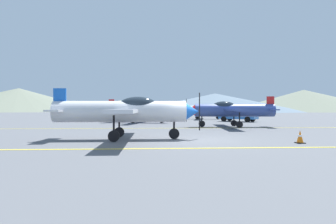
% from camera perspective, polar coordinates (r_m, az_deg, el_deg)
% --- Properties ---
extents(ground_plane, '(400.00, 400.00, 0.00)m').
position_cam_1_polar(ground_plane, '(14.07, 5.98, -5.64)').
color(ground_plane, '#54565B').
extents(apron_line_near, '(80.00, 0.16, 0.01)m').
position_cam_1_polar(apron_line_near, '(11.14, 8.46, -7.31)').
color(apron_line_near, yellow).
rests_on(apron_line_near, ground_plane).
extents(apron_line_far, '(80.00, 0.16, 0.01)m').
position_cam_1_polar(apron_line_far, '(22.05, 2.63, -3.31)').
color(apron_line_far, yellow).
rests_on(apron_line_far, ground_plane).
extents(airplane_near, '(7.38, 8.52, 2.57)m').
position_cam_1_polar(airplane_near, '(14.26, -8.51, 0.25)').
color(airplane_near, silver).
rests_on(airplane_near, ground_plane).
extents(airplane_mid, '(7.46, 8.58, 2.57)m').
position_cam_1_polar(airplane_mid, '(23.99, 12.69, 0.44)').
color(airplane_mid, '#33478C').
rests_on(airplane_mid, ground_plane).
extents(airplane_far, '(7.50, 8.52, 2.57)m').
position_cam_1_polar(airplane_far, '(30.45, -5.73, 0.52)').
color(airplane_far, '#33478C').
rests_on(airplane_far, ground_plane).
extents(airplane_back, '(7.51, 8.55, 2.57)m').
position_cam_1_polar(airplane_back, '(40.83, 6.73, 0.58)').
color(airplane_back, silver).
rests_on(airplane_back, ground_plane).
extents(car_sedan, '(4.51, 4.05, 1.62)m').
position_cam_1_polar(car_sedan, '(33.88, 14.18, -0.49)').
color(car_sedan, '#3372BF').
rests_on(car_sedan, ground_plane).
extents(traffic_cone_front, '(0.36, 0.36, 0.59)m').
position_cam_1_polar(traffic_cone_front, '(13.89, 25.33, -4.60)').
color(traffic_cone_front, black).
rests_on(traffic_cone_front, ground_plane).
extents(hill_left, '(85.64, 85.64, 11.95)m').
position_cam_1_polar(hill_left, '(163.26, -28.14, 2.21)').
color(hill_left, slate).
rests_on(hill_left, ground_plane).
extents(hill_centerleft, '(66.74, 66.74, 6.15)m').
position_cam_1_polar(hill_centerleft, '(160.45, -9.62, 1.28)').
color(hill_centerleft, slate).
rests_on(hill_centerleft, ground_plane).
extents(hill_centerright, '(79.93, 79.93, 8.51)m').
position_cam_1_polar(hill_centerright, '(132.49, 9.54, 1.91)').
color(hill_centerright, slate).
rests_on(hill_centerright, ground_plane).
extents(hill_right, '(77.11, 77.11, 10.85)m').
position_cam_1_polar(hill_right, '(156.15, 25.94, 2.10)').
color(hill_right, slate).
rests_on(hill_right, ground_plane).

